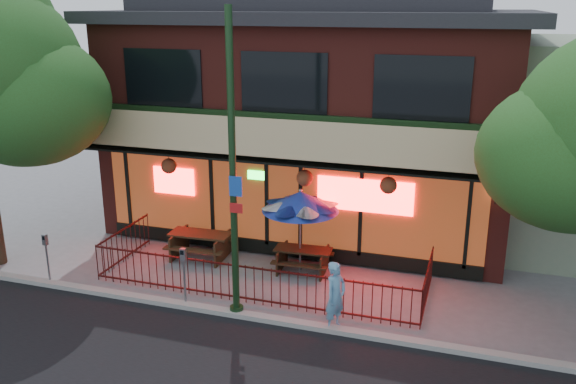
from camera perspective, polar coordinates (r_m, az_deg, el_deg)
name	(u,v)px	position (r m, az deg, el deg)	size (l,w,h in m)	color
ground	(243,306)	(15.04, -4.23, -10.60)	(80.00, 80.00, 0.00)	gray
curb	(235,313)	(14.60, -4.98, -11.26)	(80.00, 0.25, 0.12)	#999993
restaurant_building	(321,95)	(20.26, 3.14, 9.03)	(12.96, 9.49, 8.05)	maroon
patio_fence	(250,274)	(15.18, -3.56, -7.66)	(8.44, 2.62, 1.00)	#3C0E0D
street_light	(233,186)	(13.49, -5.15, 0.53)	(0.43, 0.32, 7.00)	#173418
picnic_table_left	(201,241)	(17.68, -8.19, -4.59)	(1.80, 1.42, 0.75)	#3C2816
picnic_table_right	(303,256)	(16.66, 1.42, -6.03)	(1.59, 1.26, 0.66)	#301F10
patio_umbrella	(300,201)	(16.12, 1.17, -0.87)	(2.05, 2.05, 2.34)	gray
pedestrian	(336,296)	(13.73, 4.47, -9.69)	(0.59, 0.39, 1.62)	#629EC5
parking_meter_near	(184,267)	(14.79, -9.72, -6.95)	(0.15, 0.13, 1.50)	gray
parking_meter_far	(46,251)	(16.90, -21.68, -5.13)	(0.13, 0.12, 1.38)	gray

